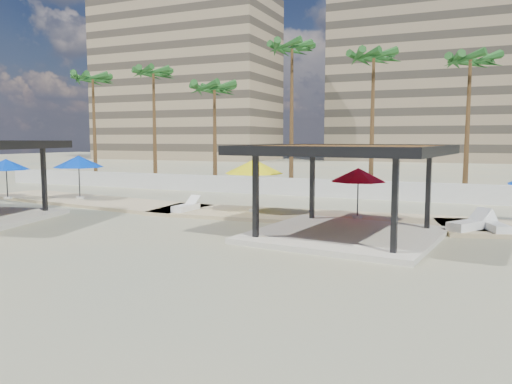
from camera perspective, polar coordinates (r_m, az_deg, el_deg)
ground at (r=19.13m, az=-6.60°, el=-5.64°), size 200.00×200.00×0.00m
promenade at (r=25.27m, az=6.17°, el=-2.63°), size 44.45×7.97×0.24m
boundary_wall at (r=33.69m, az=7.19°, el=0.46°), size 56.00×0.30×1.20m
building_west at (r=99.31m, az=-7.99°, el=12.62°), size 34.00×16.00×32.40m
building_mid at (r=94.90m, az=20.62°, el=12.00°), size 38.00×16.00×30.40m
pavilion_central at (r=19.79m, az=10.27°, el=1.05°), size 7.95×7.95×3.63m
umbrella_a at (r=32.66m, az=-19.62°, el=3.28°), size 3.06×3.06×2.67m
umbrella_b at (r=25.19m, az=-0.24°, el=2.91°), size 3.67×3.67×2.67m
umbrella_c at (r=23.69m, az=11.60°, el=1.91°), size 2.96×2.96×2.35m
umbrella_f at (r=34.40m, az=-26.67°, el=2.82°), size 2.89×2.89×2.47m
lounger_a at (r=26.10m, az=-7.97°, el=-1.72°), size 0.70×1.92×0.72m
lounger_b at (r=22.29m, az=23.19°, el=-3.43°), size 1.76×2.20×0.82m
lounger_c at (r=22.54m, az=25.60°, el=-3.51°), size 1.21×1.97×0.71m
palm_a at (r=46.25m, az=-18.16°, el=11.80°), size 3.00×3.00×9.91m
palm_b at (r=42.89m, az=-11.65°, el=12.75°), size 3.00×3.00×10.16m
palm_c at (r=39.09m, az=-4.78°, el=11.32°), size 3.00×3.00×8.57m
palm_d at (r=37.72m, az=4.14°, el=15.46°), size 3.00×3.00×11.33m
palm_e at (r=35.54m, az=13.30°, el=14.22°), size 3.00×3.00×10.22m
palm_f at (r=35.08m, az=23.29°, el=13.14°), size 3.00×3.00×9.66m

